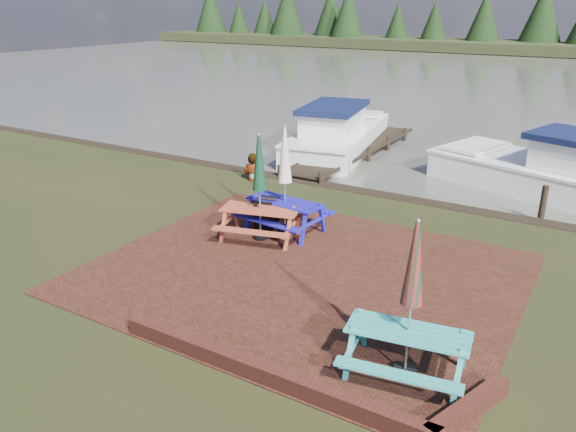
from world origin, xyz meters
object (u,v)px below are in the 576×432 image
(picnic_table_blue, at_px, (285,196))
(person, at_px, (253,154))
(picnic_table_teal, at_px, (409,324))
(jetty, at_px, (353,150))
(boat_near, at_px, (568,177))
(boat_jetty, at_px, (338,136))
(picnic_table_red, at_px, (260,204))
(chalkboard, at_px, (266,214))

(picnic_table_blue, height_order, person, picnic_table_blue)
(picnic_table_blue, bearing_deg, picnic_table_teal, -35.56)
(jetty, relative_size, boat_near, 1.03)
(picnic_table_blue, relative_size, boat_jetty, 0.34)
(picnic_table_red, relative_size, boat_near, 0.31)
(boat_jetty, distance_m, boat_near, 8.92)
(picnic_table_teal, height_order, boat_near, picnic_table_teal)
(jetty, bearing_deg, picnic_table_red, -79.89)
(picnic_table_red, height_order, person, picnic_table_red)
(picnic_table_red, xyz_separation_m, picnic_table_blue, (0.28, 0.73, 0.03))
(picnic_table_teal, height_order, chalkboard, picnic_table_teal)
(picnic_table_teal, distance_m, picnic_table_blue, 6.32)
(picnic_table_red, bearing_deg, person, 111.84)
(chalkboard, distance_m, boat_near, 9.96)
(person, bearing_deg, picnic_table_red, 117.67)
(boat_jetty, bearing_deg, boat_near, -20.15)
(jetty, xyz_separation_m, person, (-1.30, -5.15, 0.83))
(person, bearing_deg, picnic_table_blue, 126.01)
(picnic_table_blue, height_order, chalkboard, picnic_table_blue)
(picnic_table_blue, xyz_separation_m, chalkboard, (-0.45, -0.22, -0.51))
(picnic_table_teal, height_order, picnic_table_blue, picnic_table_blue)
(picnic_table_teal, xyz_separation_m, boat_jetty, (-7.65, 13.11, -0.46))
(picnic_table_teal, relative_size, chalkboard, 2.96)
(chalkboard, xyz_separation_m, person, (-2.77, 3.46, 0.48))
(picnic_table_teal, bearing_deg, jetty, 109.30)
(chalkboard, bearing_deg, jetty, 86.75)
(picnic_table_red, xyz_separation_m, boat_near, (6.19, 8.19, -0.47))
(picnic_table_teal, height_order, boat_jetty, picnic_table_teal)
(picnic_table_red, height_order, chalkboard, picnic_table_red)
(chalkboard, distance_m, jetty, 8.74)
(jetty, relative_size, boat_jetty, 1.12)
(boat_near, distance_m, person, 10.06)
(boat_jetty, distance_m, person, 5.75)
(boat_near, bearing_deg, boat_jetty, 98.26)
(picnic_table_red, xyz_separation_m, jetty, (-1.63, 9.13, -0.83))
(jetty, height_order, person, person)
(boat_jetty, relative_size, boat_near, 0.92)
(boat_near, height_order, person, person)
(picnic_table_red, distance_m, person, 4.94)
(picnic_table_blue, relative_size, person, 1.48)
(jetty, distance_m, boat_jetty, 1.18)
(picnic_table_teal, relative_size, person, 1.41)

